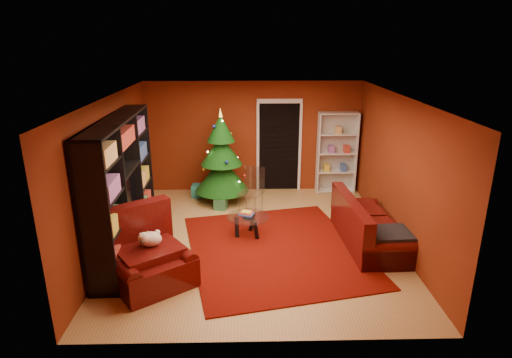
{
  "coord_description": "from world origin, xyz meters",
  "views": [
    {
      "loc": [
        -0.18,
        -7.09,
        3.56
      ],
      "look_at": [
        0.0,
        0.4,
        1.05
      ],
      "focal_mm": 30.0,
      "sensor_mm": 36.0,
      "label": 1
    }
  ],
  "objects_px": {
    "gift_box_teal": "(198,191)",
    "acrylic_chair": "(251,193)",
    "rug": "(275,249)",
    "white_bookshelf": "(337,153)",
    "media_unit": "(122,187)",
    "gift_box_green": "(221,203)",
    "christmas_tree": "(221,157)",
    "armchair": "(150,255)",
    "sofa": "(370,221)",
    "dog": "(150,239)",
    "coffee_table": "(248,226)"
  },
  "relations": [
    {
      "from": "media_unit",
      "to": "christmas_tree",
      "type": "xyz_separation_m",
      "value": [
        1.55,
        2.27,
        -0.12
      ]
    },
    {
      "from": "media_unit",
      "to": "dog",
      "type": "relative_size",
      "value": 7.53
    },
    {
      "from": "gift_box_green",
      "to": "acrylic_chair",
      "type": "xyz_separation_m",
      "value": [
        0.65,
        -0.23,
        0.31
      ]
    },
    {
      "from": "gift_box_green",
      "to": "acrylic_chair",
      "type": "height_order",
      "value": "acrylic_chair"
    },
    {
      "from": "gift_box_green",
      "to": "armchair",
      "type": "height_order",
      "value": "armchair"
    },
    {
      "from": "rug",
      "to": "white_bookshelf",
      "type": "xyz_separation_m",
      "value": [
        1.63,
        2.94,
        0.94
      ]
    },
    {
      "from": "gift_box_teal",
      "to": "armchair",
      "type": "height_order",
      "value": "armchair"
    },
    {
      "from": "white_bookshelf",
      "to": "armchair",
      "type": "xyz_separation_m",
      "value": [
        -3.58,
        -3.95,
        -0.49
      ]
    },
    {
      "from": "white_bookshelf",
      "to": "acrylic_chair",
      "type": "bearing_deg",
      "value": -148.09
    },
    {
      "from": "media_unit",
      "to": "gift_box_green",
      "type": "bearing_deg",
      "value": 47.95
    },
    {
      "from": "white_bookshelf",
      "to": "armchair",
      "type": "relative_size",
      "value": 1.64
    },
    {
      "from": "acrylic_chair",
      "to": "armchair",
      "type": "bearing_deg",
      "value": -95.36
    },
    {
      "from": "sofa",
      "to": "coffee_table",
      "type": "xyz_separation_m",
      "value": [
        -2.17,
        0.36,
        -0.23
      ]
    },
    {
      "from": "white_bookshelf",
      "to": "coffee_table",
      "type": "xyz_separation_m",
      "value": [
        -2.1,
        -2.4,
        -0.75
      ]
    },
    {
      "from": "gift_box_teal",
      "to": "coffee_table",
      "type": "xyz_separation_m",
      "value": [
        1.15,
        -2.1,
        0.06
      ]
    },
    {
      "from": "rug",
      "to": "christmas_tree",
      "type": "height_order",
      "value": "christmas_tree"
    },
    {
      "from": "media_unit",
      "to": "white_bookshelf",
      "type": "relative_size",
      "value": 1.54
    },
    {
      "from": "media_unit",
      "to": "gift_box_green",
      "type": "relative_size",
      "value": 11.85
    },
    {
      "from": "media_unit",
      "to": "gift_box_teal",
      "type": "xyz_separation_m",
      "value": [
        0.98,
        2.56,
        -1.01
      ]
    },
    {
      "from": "white_bookshelf",
      "to": "dog",
      "type": "bearing_deg",
      "value": -132.92
    },
    {
      "from": "rug",
      "to": "acrylic_chair",
      "type": "xyz_separation_m",
      "value": [
        -0.41,
        1.65,
        0.43
      ]
    },
    {
      "from": "gift_box_green",
      "to": "christmas_tree",
      "type": "bearing_deg",
      "value": 88.26
    },
    {
      "from": "rug",
      "to": "christmas_tree",
      "type": "distance_m",
      "value": 2.77
    },
    {
      "from": "coffee_table",
      "to": "acrylic_chair",
      "type": "relative_size",
      "value": 0.89
    },
    {
      "from": "gift_box_teal",
      "to": "acrylic_chair",
      "type": "height_order",
      "value": "acrylic_chair"
    },
    {
      "from": "christmas_tree",
      "to": "armchair",
      "type": "relative_size",
      "value": 1.79
    },
    {
      "from": "white_bookshelf",
      "to": "coffee_table",
      "type": "bearing_deg",
      "value": -131.56
    },
    {
      "from": "armchair",
      "to": "coffee_table",
      "type": "relative_size",
      "value": 1.52
    },
    {
      "from": "christmas_tree",
      "to": "armchair",
      "type": "bearing_deg",
      "value": -105.05
    },
    {
      "from": "white_bookshelf",
      "to": "acrylic_chair",
      "type": "xyz_separation_m",
      "value": [
        -2.04,
        -1.29,
        -0.51
      ]
    },
    {
      "from": "rug",
      "to": "sofa",
      "type": "distance_m",
      "value": 1.76
    },
    {
      "from": "media_unit",
      "to": "rug",
      "type": "bearing_deg",
      "value": -3.27
    },
    {
      "from": "christmas_tree",
      "to": "acrylic_chair",
      "type": "distance_m",
      "value": 1.12
    },
    {
      "from": "dog",
      "to": "acrylic_chair",
      "type": "relative_size",
      "value": 0.46
    },
    {
      "from": "dog",
      "to": "gift_box_teal",
      "type": "bearing_deg",
      "value": 49.31
    },
    {
      "from": "gift_box_teal",
      "to": "dog",
      "type": "relative_size",
      "value": 0.72
    },
    {
      "from": "christmas_tree",
      "to": "dog",
      "type": "bearing_deg",
      "value": -105.17
    },
    {
      "from": "rug",
      "to": "gift_box_green",
      "type": "bearing_deg",
      "value": 119.36
    },
    {
      "from": "christmas_tree",
      "to": "gift_box_green",
      "type": "relative_size",
      "value": 8.4
    },
    {
      "from": "coffee_table",
      "to": "acrylic_chair",
      "type": "height_order",
      "value": "acrylic_chair"
    },
    {
      "from": "white_bookshelf",
      "to": "dog",
      "type": "xyz_separation_m",
      "value": [
        -3.56,
        -3.88,
        -0.26
      ]
    },
    {
      "from": "christmas_tree",
      "to": "white_bookshelf",
      "type": "xyz_separation_m",
      "value": [
        2.67,
        0.59,
        -0.08
      ]
    },
    {
      "from": "media_unit",
      "to": "christmas_tree",
      "type": "bearing_deg",
      "value": 54.13
    },
    {
      "from": "white_bookshelf",
      "to": "coffee_table",
      "type": "relative_size",
      "value": 2.5
    },
    {
      "from": "rug",
      "to": "sofa",
      "type": "height_order",
      "value": "sofa"
    },
    {
      "from": "gift_box_teal",
      "to": "sofa",
      "type": "distance_m",
      "value": 4.14
    },
    {
      "from": "rug",
      "to": "gift_box_green",
      "type": "height_order",
      "value": "gift_box_green"
    },
    {
      "from": "gift_box_teal",
      "to": "gift_box_green",
      "type": "distance_m",
      "value": 0.95
    },
    {
      "from": "sofa",
      "to": "acrylic_chair",
      "type": "xyz_separation_m",
      "value": [
        -2.11,
        1.47,
        0.0
      ]
    },
    {
      "from": "christmas_tree",
      "to": "dog",
      "type": "distance_m",
      "value": 3.43
    }
  ]
}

